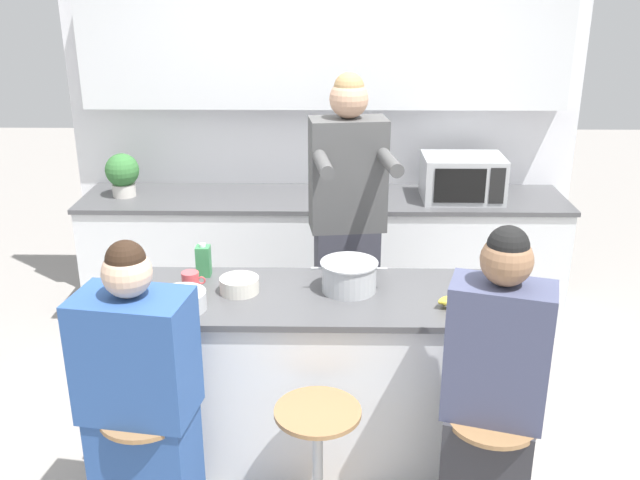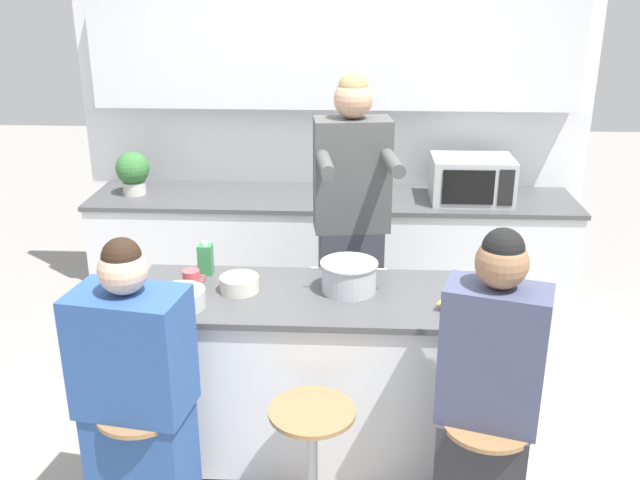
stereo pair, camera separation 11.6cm
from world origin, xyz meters
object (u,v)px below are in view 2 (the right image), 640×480
at_px(bar_stool_leftmost, 146,468).
at_px(person_wrapped_blanket, 137,404).
at_px(microwave, 472,179).
at_px(kitchen_island, 319,376).
at_px(bar_stool_center, 312,468).
at_px(potted_plant, 133,171).
at_px(fruit_bowl, 239,284).
at_px(coffee_cup_near, 192,279).
at_px(person_seated_near, 487,411).
at_px(juice_carton, 205,259).
at_px(person_cooking, 351,241).
at_px(banana_bunch, 452,303).
at_px(cooking_pot, 349,277).

height_order(bar_stool_leftmost, person_wrapped_blanket, person_wrapped_blanket).
bearing_deg(microwave, kitchen_island, -121.25).
distance_m(bar_stool_center, potted_plant, 2.58).
relative_size(kitchen_island, fruit_bowl, 9.57).
xyz_separation_m(bar_stool_center, coffee_cup_near, (-0.61, 0.59, 0.60)).
relative_size(person_wrapped_blanket, person_seated_near, 0.95).
height_order(person_wrapped_blanket, fruit_bowl, person_wrapped_blanket).
bearing_deg(person_wrapped_blanket, fruit_bowl, 68.89).
bearing_deg(person_wrapped_blanket, juice_carton, 88.79).
bearing_deg(person_wrapped_blanket, microwave, 60.80).
height_order(kitchen_island, person_wrapped_blanket, person_wrapped_blanket).
height_order(person_cooking, banana_bunch, person_cooking).
bearing_deg(person_seated_near, bar_stool_center, -164.96).
distance_m(cooking_pot, fruit_bowl, 0.52).
distance_m(bar_stool_center, microwave, 2.35).
xyz_separation_m(fruit_bowl, potted_plant, (-0.96, 1.52, 0.12)).
bearing_deg(person_cooking, person_seated_near, -72.48).
bearing_deg(fruit_bowl, juice_carton, 135.80).
bearing_deg(person_seated_near, bar_stool_leftmost, -162.68).
bearing_deg(bar_stool_center, fruit_bowl, 123.76).
relative_size(kitchen_island, person_wrapped_blanket, 1.29).
distance_m(kitchen_island, person_cooking, 0.81).
xyz_separation_m(bar_stool_center, person_cooking, (0.14, 1.19, 0.58)).
distance_m(bar_stool_leftmost, banana_bunch, 1.51).
xyz_separation_m(bar_stool_leftmost, bar_stool_center, (0.71, 0.04, 0.00)).
relative_size(person_wrapped_blanket, cooking_pot, 3.85).
height_order(fruit_bowl, coffee_cup_near, coffee_cup_near).
xyz_separation_m(cooking_pot, fruit_bowl, (-0.52, -0.03, -0.04)).
bearing_deg(coffee_cup_near, person_cooking, 38.45).
relative_size(banana_bunch, juice_carton, 1.05).
relative_size(person_wrapped_blanket, banana_bunch, 7.70).
xyz_separation_m(person_seated_near, banana_bunch, (-0.10, 0.45, 0.26)).
relative_size(fruit_bowl, juice_carton, 1.09).
height_order(person_seated_near, fruit_bowl, person_seated_near).
bearing_deg(coffee_cup_near, person_wrapped_blanket, -100.15).
bearing_deg(potted_plant, coffee_cup_near, -64.08).
height_order(cooking_pot, juice_carton, juice_carton).
distance_m(bar_stool_center, banana_bunch, 0.94).
bearing_deg(person_wrapped_blanket, cooking_pot, 44.82).
distance_m(banana_bunch, microwave, 1.66).
bearing_deg(banana_bunch, cooking_pot, 159.93).
bearing_deg(bar_stool_leftmost, potted_plant, 106.62).
relative_size(bar_stool_leftmost, banana_bunch, 3.52).
height_order(person_seated_near, coffee_cup_near, person_seated_near).
relative_size(kitchen_island, person_cooking, 0.96).
xyz_separation_m(kitchen_island, cooking_pot, (0.14, 0.05, 0.51)).
relative_size(bar_stool_center, juice_carton, 3.71).
bearing_deg(juice_carton, coffee_cup_near, -100.92).
distance_m(person_cooking, person_seated_near, 1.36).
height_order(cooking_pot, fruit_bowl, cooking_pot).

